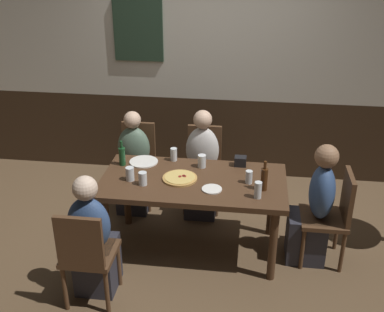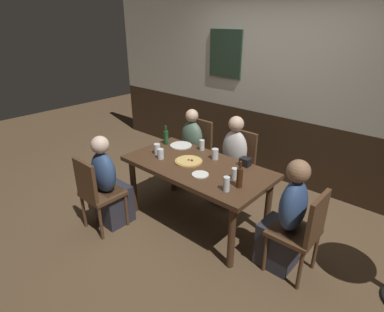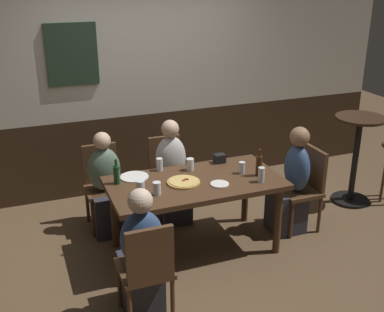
% 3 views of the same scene
% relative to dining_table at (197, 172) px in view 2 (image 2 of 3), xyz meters
% --- Properties ---
extents(ground_plane, '(12.00, 12.00, 0.00)m').
position_rel_dining_table_xyz_m(ground_plane, '(0.00, 0.00, -0.65)').
color(ground_plane, brown).
extents(wall_back, '(6.40, 0.13, 2.60)m').
position_rel_dining_table_xyz_m(wall_back, '(-0.01, 1.65, 0.65)').
color(wall_back, '#332316').
rests_on(wall_back, ground_plane).
extents(dining_table, '(1.64, 0.84, 0.74)m').
position_rel_dining_table_xyz_m(dining_table, '(0.00, 0.00, 0.00)').
color(dining_table, '#472D1C').
rests_on(dining_table, ground_plane).
extents(chair_left_far, '(0.40, 0.40, 0.88)m').
position_rel_dining_table_xyz_m(chair_left_far, '(-0.72, 0.84, -0.16)').
color(chair_left_far, '#513521').
rests_on(chair_left_far, ground_plane).
extents(chair_mid_far, '(0.40, 0.40, 0.88)m').
position_rel_dining_table_xyz_m(chair_mid_far, '(0.00, 0.84, -0.16)').
color(chair_mid_far, '#513521').
rests_on(chair_mid_far, ground_plane).
extents(chair_head_east, '(0.40, 0.40, 0.88)m').
position_rel_dining_table_xyz_m(chair_head_east, '(1.24, 0.00, -0.16)').
color(chair_head_east, '#513521').
rests_on(chair_head_east, ground_plane).
extents(chair_left_near, '(0.40, 0.40, 0.88)m').
position_rel_dining_table_xyz_m(chair_left_near, '(-0.72, -0.84, -0.16)').
color(chair_left_near, '#513521').
rests_on(chair_left_near, ground_plane).
extents(person_left_far, '(0.34, 0.37, 1.08)m').
position_rel_dining_table_xyz_m(person_left_far, '(-0.72, 0.67, -0.20)').
color(person_left_far, '#2D2D38').
rests_on(person_left_far, ground_plane).
extents(person_mid_far, '(0.34, 0.37, 1.13)m').
position_rel_dining_table_xyz_m(person_mid_far, '(-0.00, 0.67, -0.18)').
color(person_mid_far, '#2D2D38').
rests_on(person_mid_far, ground_plane).
extents(person_head_east, '(0.37, 0.34, 1.14)m').
position_rel_dining_table_xyz_m(person_head_east, '(1.07, 0.00, -0.17)').
color(person_head_east, '#2D2D38').
rests_on(person_head_east, ground_plane).
extents(person_left_near, '(0.34, 0.37, 1.09)m').
position_rel_dining_table_xyz_m(person_left_near, '(-0.72, -0.67, -0.19)').
color(person_left_near, '#2D2D38').
rests_on(person_left_near, ground_plane).
extents(pizza, '(0.31, 0.31, 0.03)m').
position_rel_dining_table_xyz_m(pizza, '(-0.12, -0.01, 0.10)').
color(pizza, tan).
rests_on(pizza, dining_table).
extents(pint_glass_amber, '(0.06, 0.06, 0.14)m').
position_rel_dining_table_xyz_m(pint_glass_amber, '(0.57, -0.24, 0.15)').
color(pint_glass_amber, silver).
rests_on(pint_glass_amber, dining_table).
extents(tumbler_water, '(0.06, 0.06, 0.12)m').
position_rel_dining_table_xyz_m(tumbler_water, '(0.49, -0.00, 0.14)').
color(tumbler_water, silver).
rests_on(tumbler_water, dining_table).
extents(pint_glass_stout, '(0.08, 0.08, 0.12)m').
position_rel_dining_table_xyz_m(pint_glass_stout, '(-0.55, -0.08, 0.14)').
color(pint_glass_stout, silver).
rests_on(pint_glass_stout, dining_table).
extents(beer_glass_half, '(0.07, 0.07, 0.12)m').
position_rel_dining_table_xyz_m(beer_glass_half, '(-0.42, -0.15, 0.14)').
color(beer_glass_half, silver).
rests_on(beer_glass_half, dining_table).
extents(beer_glass_tall, '(0.08, 0.08, 0.12)m').
position_rel_dining_table_xyz_m(beer_glass_tall, '(0.05, 0.25, 0.14)').
color(beer_glass_tall, silver).
rests_on(beer_glass_tall, dining_table).
extents(tumbler_short, '(0.06, 0.06, 0.13)m').
position_rel_dining_table_xyz_m(tumbler_short, '(-0.24, 0.36, 0.14)').
color(tumbler_short, silver).
rests_on(tumbler_short, dining_table).
extents(beer_bottle_green, '(0.06, 0.06, 0.24)m').
position_rel_dining_table_xyz_m(beer_bottle_green, '(-0.70, 0.20, 0.18)').
color(beer_bottle_green, '#194723').
rests_on(beer_bottle_green, dining_table).
extents(beer_bottle_brown, '(0.06, 0.06, 0.27)m').
position_rel_dining_table_xyz_m(beer_bottle_brown, '(0.62, -0.10, 0.19)').
color(beer_bottle_brown, '#42230F').
rests_on(beer_bottle_brown, dining_table).
extents(plate_white_large, '(0.27, 0.27, 0.01)m').
position_rel_dining_table_xyz_m(plate_white_large, '(-0.51, 0.28, 0.09)').
color(plate_white_large, white).
rests_on(plate_white_large, dining_table).
extents(plate_white_small, '(0.17, 0.17, 0.01)m').
position_rel_dining_table_xyz_m(plate_white_small, '(0.18, -0.16, 0.09)').
color(plate_white_small, white).
rests_on(plate_white_small, dining_table).
extents(condiment_caddy, '(0.11, 0.09, 0.09)m').
position_rel_dining_table_xyz_m(condiment_caddy, '(0.40, 0.33, 0.13)').
color(condiment_caddy, black).
rests_on(condiment_caddy, dining_table).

